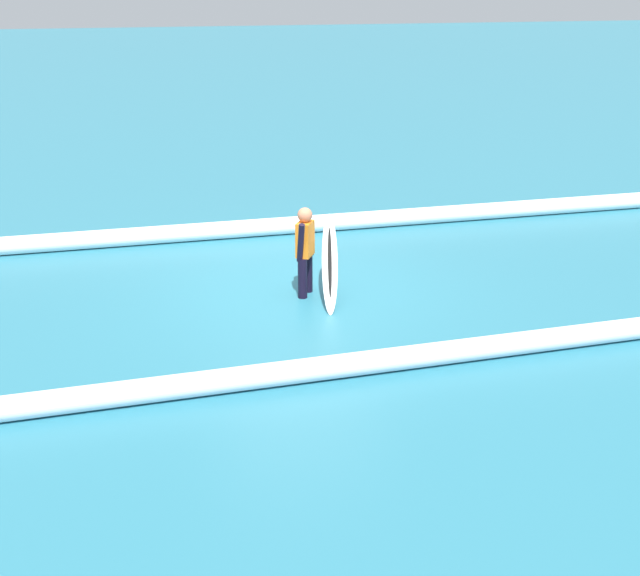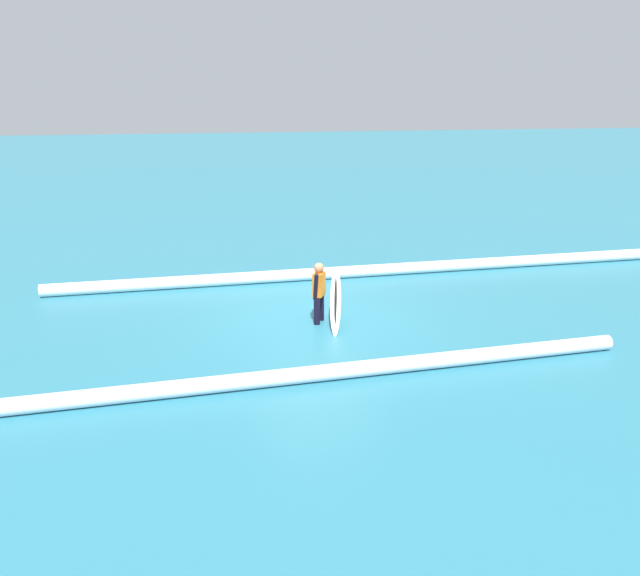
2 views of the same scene
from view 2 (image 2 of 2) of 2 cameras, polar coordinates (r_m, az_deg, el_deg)
The scene contains 5 objects.
ground_plane at distance 13.80m, azimuth -0.44°, elevation -2.88°, with size 158.69×158.69×0.00m, color #286E82.
surfer at distance 13.36m, azimuth -0.10°, elevation -0.15°, with size 0.35×0.61×1.35m.
surfboard at distance 13.32m, azimuth 1.45°, elevation -1.15°, with size 0.64×1.52×1.12m.
wave_crest_foreground at distance 17.16m, azimuth 5.13°, elevation 1.65°, with size 0.32×0.32×17.42m, color white.
wave_crest_midground at distance 10.57m, azimuth -9.38°, elevation -8.77°, with size 0.29×0.29×15.19m, color white.
Camera 2 is at (2.95, 12.62, 4.72)m, focal length 34.57 mm.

